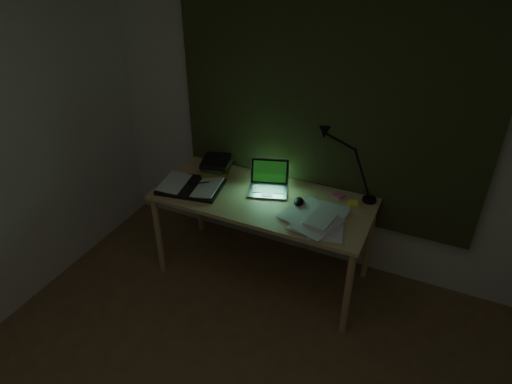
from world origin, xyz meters
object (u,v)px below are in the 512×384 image
(open_textbook, at_px, (191,186))
(loose_papers, at_px, (314,217))
(desk_lamp, at_px, (374,167))
(desk, at_px, (263,237))
(laptop, at_px, (268,180))
(book_stack, at_px, (216,167))

(open_textbook, xyz_separation_m, loose_papers, (0.94, 0.02, -0.01))
(desk_lamp, bearing_deg, loose_papers, -116.47)
(desk, distance_m, laptop, 0.46)
(desk, distance_m, open_textbook, 0.66)
(loose_papers, height_order, desk_lamp, desk_lamp)
(book_stack, bearing_deg, desk_lamp, 5.43)
(laptop, height_order, book_stack, laptop)
(book_stack, relative_size, desk_lamp, 0.44)
(laptop, xyz_separation_m, open_textbook, (-0.53, -0.19, -0.08))
(book_stack, height_order, loose_papers, book_stack)
(book_stack, xyz_separation_m, desk_lamp, (1.16, 0.11, 0.21))
(open_textbook, distance_m, desk_lamp, 1.31)
(desk, distance_m, book_stack, 0.65)
(loose_papers, bearing_deg, laptop, 157.39)
(laptop, relative_size, open_textbook, 0.71)
(laptop, bearing_deg, desk_lamp, -2.33)
(desk_lamp, bearing_deg, desk, -146.81)
(open_textbook, relative_size, book_stack, 1.87)
(laptop, distance_m, loose_papers, 0.45)
(desk, xyz_separation_m, book_stack, (-0.47, 0.16, 0.42))
(loose_papers, distance_m, desk_lamp, 0.53)
(open_textbook, bearing_deg, laptop, 9.47)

